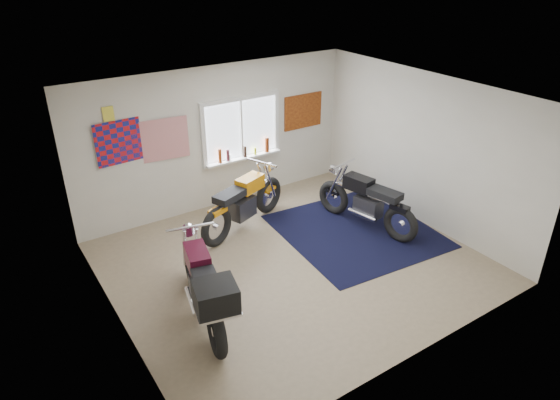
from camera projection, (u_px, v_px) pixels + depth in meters
ground at (293, 262)px, 8.01m from camera, size 5.50×5.50×0.00m
room_shell at (294, 169)px, 7.27m from camera, size 5.50×5.50×5.50m
navy_rug at (356, 231)px, 8.89m from camera, size 2.71×2.80×0.01m
window_assembly at (241, 133)px, 9.47m from camera, size 1.66×0.17×1.26m
oil_bottles at (245, 151)px, 9.60m from camera, size 1.12×0.09×0.30m
flag_display at (108, 114)px, 7.95m from camera, size 1.60×0.10×1.17m
triumph_poster at (303, 111)px, 10.11m from camera, size 0.90×0.03×0.70m
yellow_triumph at (243, 203)px, 8.81m from camera, size 2.08×0.97×1.10m
black_chrome_bike at (366, 203)px, 8.84m from camera, size 0.72×2.10×1.09m
maroon_tourer at (205, 288)px, 6.46m from camera, size 0.94×2.20×1.12m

